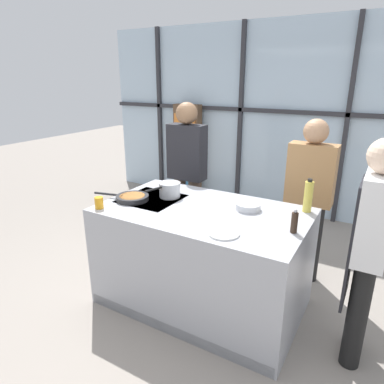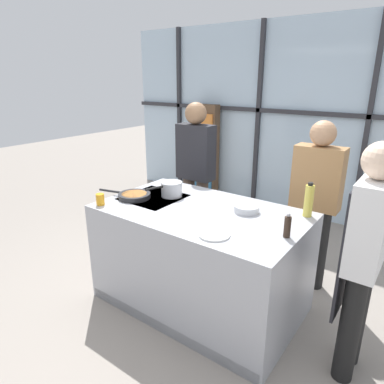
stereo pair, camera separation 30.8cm
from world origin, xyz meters
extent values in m
plane|color=gray|center=(0.00, 0.00, 0.00)|extent=(18.00, 18.00, 0.00)
cube|color=silver|center=(0.00, 2.69, 1.40)|extent=(6.40, 0.04, 2.80)
cube|color=#2D2D33|center=(0.00, 2.64, 1.54)|extent=(6.40, 0.06, 0.06)
cube|color=#2D2D33|center=(-2.30, 2.64, 1.40)|extent=(0.06, 0.06, 2.80)
cube|color=#2D2D33|center=(-0.77, 2.64, 1.40)|extent=(0.06, 0.06, 2.80)
cube|color=#2D2D33|center=(0.77, 2.64, 1.40)|extent=(0.06, 0.06, 2.80)
cube|color=brown|center=(-1.65, 2.51, 0.80)|extent=(0.46, 0.16, 1.59)
cube|color=teal|center=(-1.65, 2.41, 0.35)|extent=(0.39, 0.03, 0.35)
cube|color=#3D8447|center=(-1.65, 2.41, 0.83)|extent=(0.39, 0.03, 0.35)
cube|color=orange|center=(-1.65, 2.41, 1.27)|extent=(0.39, 0.03, 0.35)
cube|color=#A8AAB2|center=(0.00, 0.00, 0.47)|extent=(1.78, 1.06, 0.94)
cube|color=black|center=(-0.55, 0.00, 0.93)|extent=(0.52, 0.52, 0.01)
cube|color=black|center=(0.00, -0.52, 0.05)|extent=(1.74, 0.03, 0.10)
cylinder|color=#38383D|center=(-0.67, -0.12, 0.93)|extent=(0.13, 0.13, 0.01)
cylinder|color=#38383D|center=(-0.42, -0.12, 0.93)|extent=(0.13, 0.13, 0.01)
cylinder|color=#38383D|center=(-0.67, 0.12, 0.93)|extent=(0.13, 0.13, 0.01)
cylinder|color=#38383D|center=(-0.42, 0.12, 0.93)|extent=(0.13, 0.13, 0.01)
cylinder|color=black|center=(1.30, -0.10, 0.42)|extent=(0.14, 0.14, 0.84)
cylinder|color=black|center=(1.30, 0.09, 0.42)|extent=(0.14, 0.14, 0.84)
cube|color=white|center=(1.30, 0.00, 1.14)|extent=(0.20, 0.44, 0.60)
cube|color=black|center=(1.20, 0.00, 0.92)|extent=(0.02, 0.37, 0.92)
cylinder|color=#47382D|center=(-0.60, 0.90, 0.44)|extent=(0.14, 0.14, 0.88)
cylinder|color=#47382D|center=(-0.80, 0.90, 0.44)|extent=(0.14, 0.14, 0.88)
cube|color=#232328|center=(-0.70, 0.90, 1.20)|extent=(0.44, 0.20, 0.63)
sphere|color=#8C6647|center=(-0.70, 0.90, 1.64)|extent=(0.25, 0.25, 0.25)
cylinder|color=black|center=(0.80, 0.90, 0.42)|extent=(0.14, 0.14, 0.83)
cylinder|color=black|center=(0.60, 0.90, 0.42)|extent=(0.14, 0.14, 0.83)
cube|color=#A37547|center=(0.70, 0.90, 1.13)|extent=(0.44, 0.20, 0.60)
sphere|color=tan|center=(0.70, 0.90, 1.54)|extent=(0.23, 0.23, 0.23)
cylinder|color=#232326|center=(-0.67, -0.12, 0.96)|extent=(0.30, 0.30, 0.04)
cylinder|color=#B26B2D|center=(-0.67, -0.12, 0.98)|extent=(0.24, 0.24, 0.01)
cylinder|color=#232326|center=(-0.94, -0.19, 0.97)|extent=(0.24, 0.08, 0.02)
cylinder|color=silver|center=(-0.42, 0.12, 1.01)|extent=(0.20, 0.20, 0.14)
cylinder|color=silver|center=(-0.42, 0.12, 1.08)|extent=(0.21, 0.21, 0.01)
cylinder|color=black|center=(-0.48, -0.05, 1.05)|extent=(0.07, 0.18, 0.02)
cylinder|color=white|center=(0.37, -0.35, 0.94)|extent=(0.23, 0.23, 0.01)
cylinder|color=silver|center=(0.34, 0.19, 0.97)|extent=(0.21, 0.21, 0.06)
cylinder|color=#4C4C51|center=(0.34, 0.19, 0.99)|extent=(0.17, 0.17, 0.01)
cylinder|color=#E0CC4C|center=(0.79, 0.40, 1.07)|extent=(0.07, 0.07, 0.26)
cylinder|color=black|center=(0.79, 0.40, 1.21)|extent=(0.04, 0.04, 0.02)
cylinder|color=#332319|center=(0.80, -0.07, 1.02)|extent=(0.05, 0.05, 0.16)
sphere|color=#B2B2B7|center=(0.80, -0.07, 1.11)|extent=(0.03, 0.03, 0.03)
cylinder|color=orange|center=(-0.79, -0.43, 0.99)|extent=(0.07, 0.07, 0.10)
camera|label=1|loc=(1.30, -2.42, 2.03)|focal=32.00mm
camera|label=2|loc=(1.56, -2.25, 2.03)|focal=32.00mm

